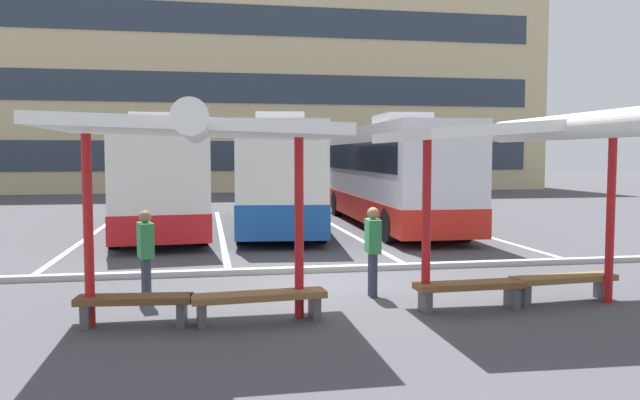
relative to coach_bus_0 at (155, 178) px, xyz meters
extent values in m
plane|color=#47474C|center=(4.11, -9.92, -1.74)|extent=(160.00, 160.00, 0.00)
cube|color=#D1BC8C|center=(4.11, 26.73, 7.13)|extent=(43.53, 12.03, 17.74)
cube|color=#2D3847|center=(4.11, 20.69, 0.70)|extent=(40.05, 0.08, 1.95)
cube|color=#2D3847|center=(4.11, 20.69, 5.13)|extent=(40.05, 0.08, 1.95)
cube|color=#2D3847|center=(4.11, 20.69, 9.57)|extent=(40.05, 0.08, 1.95)
cube|color=silver|center=(0.00, 0.00, 0.08)|extent=(3.57, 11.40, 3.10)
cube|color=red|center=(0.00, 0.00, -1.10)|extent=(3.61, 11.44, 0.73)
cube|color=black|center=(0.00, 0.00, 0.49)|extent=(3.51, 10.51, 1.19)
cube|color=black|center=(-0.54, 5.55, 0.45)|extent=(2.20, 0.29, 1.86)
cube|color=silver|center=(0.13, -1.40, 1.81)|extent=(1.71, 2.33, 0.36)
cylinder|color=black|center=(-1.53, 3.88, -1.24)|extent=(0.39, 1.02, 1.00)
cylinder|color=black|center=(0.76, 4.10, -1.24)|extent=(0.39, 1.02, 1.00)
cylinder|color=black|center=(-0.76, -4.10, -1.24)|extent=(0.39, 1.02, 1.00)
cylinder|color=black|center=(1.53, -3.88, -1.24)|extent=(0.39, 1.02, 1.00)
cube|color=silver|center=(4.10, -0.13, 0.11)|extent=(3.45, 10.82, 3.15)
cube|color=#194C9E|center=(4.10, -0.13, -1.00)|extent=(3.49, 10.87, 0.93)
cube|color=black|center=(4.10, -0.13, 0.56)|extent=(3.40, 9.98, 1.15)
cube|color=black|center=(4.62, 5.14, 0.49)|extent=(2.14, 0.29, 1.89)
cube|color=silver|center=(3.98, -1.45, 1.87)|extent=(1.67, 2.33, 0.36)
cylinder|color=black|center=(3.35, 3.68, -1.24)|extent=(0.40, 1.02, 1.00)
cylinder|color=black|center=(5.58, 3.47, -1.24)|extent=(0.40, 1.02, 1.00)
cylinder|color=black|center=(2.63, -3.72, -1.24)|extent=(0.40, 1.02, 1.00)
cylinder|color=black|center=(4.86, -3.94, -1.24)|extent=(0.40, 1.02, 1.00)
cube|color=silver|center=(7.95, -0.28, 0.11)|extent=(2.70, 11.56, 3.16)
cube|color=red|center=(7.95, -0.28, -1.07)|extent=(2.74, 11.60, 0.80)
cube|color=black|center=(7.95, -0.28, 0.68)|extent=(2.71, 10.64, 0.92)
cube|color=black|center=(8.10, 5.44, 0.49)|extent=(2.12, 0.13, 1.90)
cube|color=silver|center=(7.91, -1.71, 1.88)|extent=(1.50, 2.24, 0.36)
cylinder|color=black|center=(6.96, 3.90, -1.24)|extent=(0.33, 1.01, 1.00)
cylinder|color=black|center=(9.16, 3.84, -1.24)|extent=(0.33, 1.01, 1.00)
cylinder|color=black|center=(6.74, -4.40, -1.24)|extent=(0.33, 1.01, 1.00)
cylinder|color=black|center=(8.94, -4.45, -1.24)|extent=(0.33, 1.01, 1.00)
cube|color=white|center=(-1.88, -0.70, -1.74)|extent=(0.16, 14.00, 0.01)
cube|color=white|center=(2.12, -0.70, -1.74)|extent=(0.16, 14.00, 0.01)
cube|color=white|center=(6.11, -0.70, -1.74)|extent=(0.16, 14.00, 0.01)
cube|color=white|center=(10.10, -0.70, -1.74)|extent=(0.16, 14.00, 0.01)
cylinder|color=red|center=(0.00, -12.03, -0.35)|extent=(0.14, 0.14, 2.79)
cylinder|color=red|center=(3.05, -12.03, -0.35)|extent=(0.14, 0.14, 2.79)
cube|color=white|center=(1.52, -12.03, 1.13)|extent=(4.05, 3.23, 0.27)
cylinder|color=white|center=(1.52, -13.49, 1.10)|extent=(0.36, 4.05, 0.36)
cube|color=brown|center=(0.62, -12.11, -1.34)|extent=(1.68, 0.58, 0.10)
cube|color=#4C4C51|center=(-0.05, -12.04, -1.57)|extent=(0.15, 0.35, 0.35)
cube|color=#4C4C51|center=(1.29, -12.17, -1.57)|extent=(0.15, 0.35, 0.35)
cube|color=brown|center=(2.42, -12.21, -1.34)|extent=(2.03, 0.60, 0.10)
cube|color=#4C4C51|center=(1.58, -12.29, -1.57)|extent=(0.15, 0.35, 0.35)
cube|color=#4C4C51|center=(3.27, -12.14, -1.57)|extent=(0.15, 0.35, 0.35)
cylinder|color=red|center=(5.09, -11.98, -0.33)|extent=(0.14, 0.14, 2.83)
cylinder|color=red|center=(8.32, -11.98, -0.33)|extent=(0.14, 0.14, 2.83)
cube|color=white|center=(6.71, -11.98, 1.17)|extent=(4.23, 3.01, 0.44)
cylinder|color=white|center=(6.71, -13.33, 1.14)|extent=(0.36, 4.23, 0.36)
cube|color=brown|center=(5.81, -12.04, -1.34)|extent=(1.81, 0.48, 0.10)
cube|color=#4C4C51|center=(5.06, -12.06, -1.57)|extent=(0.13, 0.34, 0.35)
cube|color=#4C4C51|center=(6.56, -12.01, -1.57)|extent=(0.13, 0.34, 0.35)
cube|color=brown|center=(7.61, -11.80, -1.34)|extent=(1.91, 0.59, 0.10)
cube|color=#4C4C51|center=(6.82, -11.87, -1.57)|extent=(0.15, 0.35, 0.35)
cube|color=#4C4C51|center=(8.39, -11.73, -1.57)|extent=(0.15, 0.35, 0.35)
cube|color=#ADADA8|center=(4.11, -8.37, -1.68)|extent=(44.00, 0.24, 0.12)
cylinder|color=#33384C|center=(0.64, -10.57, -1.35)|extent=(0.14, 0.14, 0.78)
cylinder|color=#33384C|center=(0.68, -10.73, -1.35)|extent=(0.14, 0.14, 0.78)
cube|color=#338C4C|center=(0.66, -10.65, -0.68)|extent=(0.32, 0.49, 0.58)
sphere|color=#936B4C|center=(0.66, -10.65, -0.28)|extent=(0.21, 0.21, 0.21)
cylinder|color=#33384C|center=(4.52, -10.91, -1.35)|extent=(0.14, 0.14, 0.78)
cylinder|color=#33384C|center=(4.53, -10.75, -1.35)|extent=(0.14, 0.14, 0.78)
cube|color=#338C4C|center=(4.53, -10.83, -0.67)|extent=(0.25, 0.47, 0.59)
sphere|color=#936B4C|center=(4.53, -10.83, -0.27)|extent=(0.21, 0.21, 0.21)
camera|label=1|loc=(1.66, -21.47, 0.74)|focal=35.50mm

